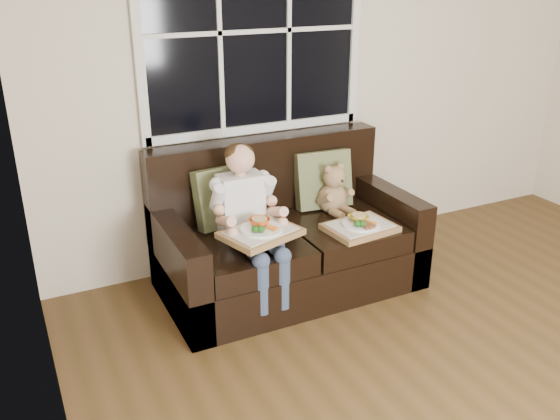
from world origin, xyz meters
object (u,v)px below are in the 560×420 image
loveseat (285,242)px  child (247,209)px  teddy_bear (333,192)px  tray_left (261,231)px  tray_right (360,226)px

loveseat → child: (-0.32, -0.12, 0.35)m
child → teddy_bear: size_ratio=2.53×
loveseat → tray_left: 0.52m
teddy_bear → tray_left: 0.79m
child → tray_right: size_ratio=1.98×
loveseat → tray_left: (-0.32, -0.31, 0.27)m
loveseat → teddy_bear: bearing=4.5°
teddy_bear → tray_left: (-0.71, -0.34, -0.02)m
teddy_bear → tray_right: size_ratio=0.78×
loveseat → child: bearing=-159.4°
loveseat → tray_right: size_ratio=3.67×
tray_left → loveseat: bearing=27.3°
loveseat → tray_right: loveseat is taller
child → tray_right: 0.76m
loveseat → tray_left: bearing=-135.9°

